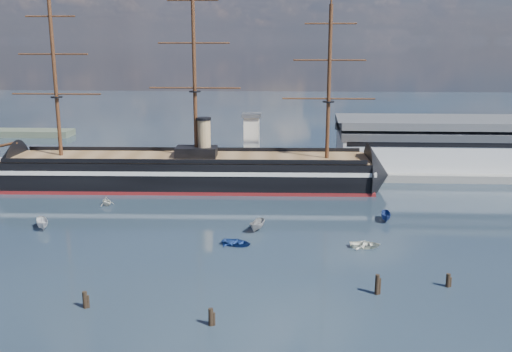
{
  "coord_description": "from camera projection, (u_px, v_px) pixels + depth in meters",
  "views": [
    {
      "loc": [
        11.98,
        -76.73,
        35.5
      ],
      "look_at": [
        6.16,
        35.0,
        9.0
      ],
      "focal_mm": 40.0,
      "sensor_mm": 36.0,
      "label": 1
    }
  ],
  "objects": [
    {
      "name": "motorboat_b",
      "position": [
        237.0,
        245.0,
        101.68
      ],
      "size": [
        2.36,
        3.63,
        1.57
      ],
      "primitive_type": "imported",
      "rotation": [
        0.0,
        0.0,
        1.24
      ],
      "color": "navy",
      "rests_on": "ground"
    },
    {
      "name": "piling_near_right",
      "position": [
        377.0,
        294.0,
        82.07
      ],
      "size": [
        0.64,
        0.64,
        3.72
      ],
      "primitive_type": "cylinder",
      "color": "black",
      "rests_on": "ground"
    },
    {
      "name": "piling_far_right",
      "position": [
        448.0,
        287.0,
        84.53
      ],
      "size": [
        0.64,
        0.64,
        2.76
      ],
      "primitive_type": "cylinder",
      "color": "black",
      "rests_on": "ground"
    },
    {
      "name": "piling_near_mid",
      "position": [
        211.0,
        325.0,
        73.06
      ],
      "size": [
        0.64,
        0.64,
        3.05
      ],
      "primitive_type": "cylinder",
      "color": "black",
      "rests_on": "ground"
    },
    {
      "name": "motorboat_d",
      "position": [
        107.0,
        205.0,
        126.47
      ],
      "size": [
        5.94,
        5.73,
        2.11
      ],
      "primitive_type": "imported",
      "rotation": [
        0.0,
        0.0,
        0.74
      ],
      "color": "silver",
      "rests_on": "ground"
    },
    {
      "name": "warship",
      "position": [
        182.0,
        171.0,
        141.42
      ],
      "size": [
        113.08,
        18.51,
        53.94
      ],
      "rotation": [
        0.0,
        0.0,
        0.03
      ],
      "color": "black",
      "rests_on": "ground"
    },
    {
      "name": "warehouse",
      "position": [
        453.0,
        144.0,
        156.32
      ],
      "size": [
        63.0,
        21.0,
        11.6
      ],
      "color": "#B7BABC",
      "rests_on": "ground"
    },
    {
      "name": "motorboat_f",
      "position": [
        386.0,
        221.0,
        115.47
      ],
      "size": [
        6.01,
        2.77,
        2.32
      ],
      "primitive_type": "imported",
      "rotation": [
        0.0,
        0.0,
        -0.11
      ],
      "color": "navy",
      "rests_on": "ground"
    },
    {
      "name": "quay",
      "position": [
        278.0,
        174.0,
        156.7
      ],
      "size": [
        180.0,
        18.0,
        2.0
      ],
      "primitive_type": "cube",
      "color": "slate",
      "rests_on": "ground"
    },
    {
      "name": "ground",
      "position": [
        229.0,
        211.0,
        122.23
      ],
      "size": [
        600.0,
        600.0,
        0.0
      ],
      "primitive_type": "plane",
      "color": "#19232D",
      "rests_on": "ground"
    },
    {
      "name": "quay_tower",
      "position": [
        252.0,
        140.0,
        151.89
      ],
      "size": [
        5.0,
        5.0,
        15.0
      ],
      "color": "silver",
      "rests_on": "ground"
    },
    {
      "name": "motorboat_c",
      "position": [
        257.0,
        231.0,
        109.64
      ],
      "size": [
        6.68,
        4.15,
        2.51
      ],
      "primitive_type": "imported",
      "rotation": [
        0.0,
        0.0,
        -0.32
      ],
      "color": "gray",
      "rests_on": "ground"
    },
    {
      "name": "motorboat_e",
      "position": [
        365.0,
        248.0,
        100.63
      ],
      "size": [
        1.4,
        3.38,
        1.57
      ],
      "primitive_type": "imported",
      "rotation": [
        0.0,
        0.0,
        1.55
      ],
      "color": "silver",
      "rests_on": "ground"
    },
    {
      "name": "motorboat_a",
      "position": [
        43.0,
        229.0,
        110.61
      ],
      "size": [
        6.8,
        5.15,
        2.58
      ],
      "primitive_type": "imported",
      "rotation": [
        0.0,
        0.0,
        0.49
      ],
      "color": "silver",
      "rests_on": "ground"
    },
    {
      "name": "piling_near_left",
      "position": [
        86.0,
        308.0,
        77.85
      ],
      "size": [
        0.64,
        0.64,
        3.08
      ],
      "primitive_type": "cylinder",
      "color": "black",
      "rests_on": "ground"
    }
  ]
}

